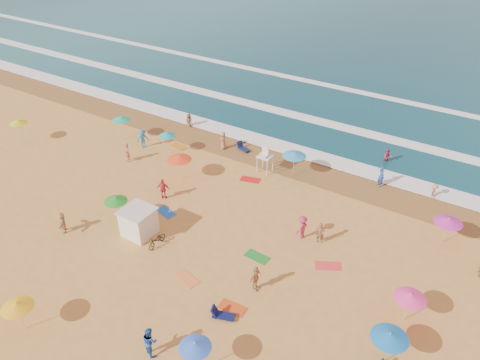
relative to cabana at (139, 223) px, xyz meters
The scene contains 12 objects.
ground 4.29m from the cabana, 28.70° to the left, with size 220.00×220.00×0.00m, color gold.
ocean 86.08m from the cabana, 87.57° to the left, with size 220.00×140.00×0.18m, color #0C4756.
wet_sand 14.99m from the cabana, 75.85° to the left, with size 220.00×220.00×0.00m, color olive.
surf_foam 23.62m from the cabana, 81.09° to the left, with size 200.00×18.70×0.05m.
cabana is the anchor object (origin of this frame).
cabana_roof 1.06m from the cabana, ahead, with size 2.20×2.20×0.12m, color silver.
bicycle 2.00m from the cabana, ahead, with size 0.60×1.71×0.90m, color black.
lifeguard_stand 12.78m from the cabana, 74.66° to the left, with size 1.20×1.20×2.10m, color white, non-canonical shape.
beach_umbrellas 7.09m from the cabana, 31.09° to the left, with size 48.76×28.20×0.67m.
loungers 10.45m from the cabana, ahead, with size 50.26×28.94×0.34m.
towels 3.13m from the cabana, ahead, with size 32.58×24.91×0.03m.
beachgoers 5.93m from the cabana, 64.50° to the left, with size 44.67×28.06×2.14m.
Camera 1 is at (16.61, -20.45, 21.77)m, focal length 35.00 mm.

